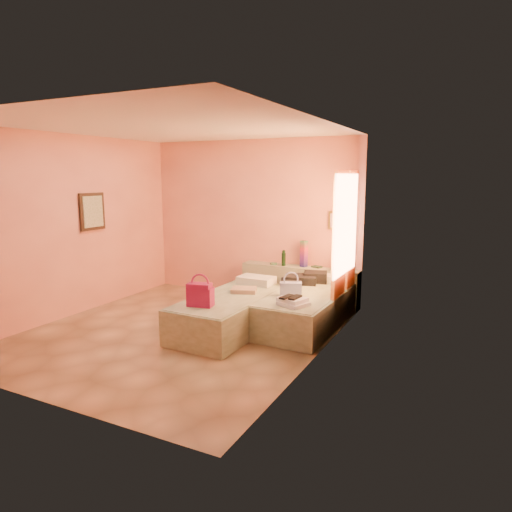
% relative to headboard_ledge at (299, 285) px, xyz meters
% --- Properties ---
extents(ground, '(4.50, 4.50, 0.00)m').
position_rel_headboard_ledge_xyz_m(ground, '(-0.98, -2.10, -0.33)').
color(ground, tan).
rests_on(ground, ground).
extents(room_walls, '(4.02, 4.51, 2.81)m').
position_rel_headboard_ledge_xyz_m(room_walls, '(-0.77, -1.53, 1.46)').
color(room_walls, '#FCA486').
rests_on(room_walls, ground).
extents(headboard_ledge, '(2.05, 0.30, 0.65)m').
position_rel_headboard_ledge_xyz_m(headboard_ledge, '(0.00, 0.00, 0.00)').
color(headboard_ledge, gray).
rests_on(headboard_ledge, ground).
extents(bed_left, '(0.94, 2.02, 0.50)m').
position_rel_headboard_ledge_xyz_m(bed_left, '(-0.38, -1.70, -0.08)').
color(bed_left, '#B0C39D').
rests_on(bed_left, ground).
extents(bed_right, '(0.94, 2.02, 0.50)m').
position_rel_headboard_ledge_xyz_m(bed_right, '(0.52, -1.05, -0.08)').
color(bed_right, '#B0C39D').
rests_on(bed_right, ground).
extents(water_bottle, '(0.09, 0.09, 0.26)m').
position_rel_headboard_ledge_xyz_m(water_bottle, '(-0.27, -0.06, 0.45)').
color(water_bottle, '#13351D').
rests_on(water_bottle, headboard_ledge).
extents(rainbow_box, '(0.12, 0.12, 0.44)m').
position_rel_headboard_ledge_xyz_m(rainbow_box, '(0.06, 0.02, 0.55)').
color(rainbow_box, '#9E134F').
rests_on(rainbow_box, headboard_ledge).
extents(small_dish, '(0.16, 0.16, 0.03)m').
position_rel_headboard_ledge_xyz_m(small_dish, '(-0.48, -0.02, 0.34)').
color(small_dish, '#437B53').
rests_on(small_dish, headboard_ledge).
extents(green_book, '(0.19, 0.16, 0.03)m').
position_rel_headboard_ledge_xyz_m(green_book, '(0.29, 0.05, 0.34)').
color(green_book, '#244331').
rests_on(green_book, headboard_ledge).
extents(flower_vase, '(0.25, 0.25, 0.27)m').
position_rel_headboard_ledge_xyz_m(flower_vase, '(0.65, -0.06, 0.46)').
color(flower_vase, white).
rests_on(flower_vase, headboard_ledge).
extents(magenta_handbag, '(0.36, 0.25, 0.31)m').
position_rel_headboard_ledge_xyz_m(magenta_handbag, '(-0.49, -2.31, 0.33)').
color(magenta_handbag, '#9E134F').
rests_on(magenta_handbag, bed_left).
extents(khaki_garment, '(0.43, 0.39, 0.06)m').
position_rel_headboard_ledge_xyz_m(khaki_garment, '(-0.32, -1.42, 0.21)').
color(khaki_garment, tan).
rests_on(khaki_garment, bed_left).
extents(clothes_pile, '(0.64, 0.64, 0.16)m').
position_rel_headboard_ledge_xyz_m(clothes_pile, '(0.27, -0.53, 0.26)').
color(clothes_pile, black).
rests_on(clothes_pile, bed_right).
extents(blue_handbag, '(0.33, 0.23, 0.20)m').
position_rel_headboard_ledge_xyz_m(blue_handbag, '(0.38, -1.32, 0.27)').
color(blue_handbag, '#3D4D92').
rests_on(blue_handbag, bed_right).
extents(towel_stack, '(0.44, 0.41, 0.10)m').
position_rel_headboard_ledge_xyz_m(towel_stack, '(0.59, -1.75, 0.23)').
color(towel_stack, white).
rests_on(towel_stack, bed_right).
extents(sandal_pair, '(0.22, 0.27, 0.03)m').
position_rel_headboard_ledge_xyz_m(sandal_pair, '(0.56, -1.77, 0.29)').
color(sandal_pair, black).
rests_on(sandal_pair, towel_stack).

